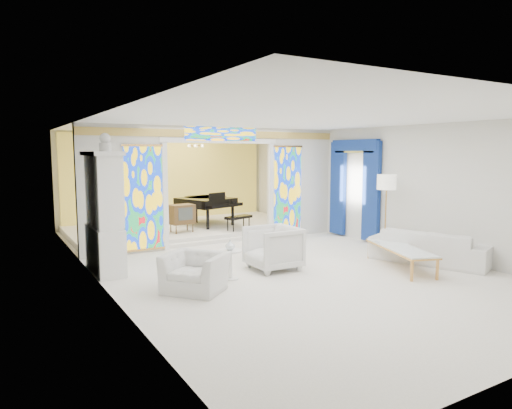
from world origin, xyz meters
TOP-DOWN VIEW (x-y plane):
  - floor at (0.00, 0.00)m, footprint 12.00×12.00m
  - ceiling at (0.00, 0.00)m, footprint 7.00×12.00m
  - wall_back at (0.00, 6.00)m, footprint 7.00×0.02m
  - wall_left at (-3.50, 0.00)m, footprint 0.02×12.00m
  - wall_right at (3.50, 0.00)m, footprint 0.02×12.00m
  - partition_wall at (0.00, 2.00)m, footprint 7.00×0.22m
  - stained_glass_left at (-2.03, 1.89)m, footprint 0.90×0.04m
  - stained_glass_right at (2.03, 1.89)m, footprint 0.90×0.04m
  - stained_glass_transom at (0.00, 1.89)m, footprint 2.00×0.04m
  - alcove_platform at (0.00, 4.10)m, footprint 6.80×3.80m
  - gold_curtain_back at (0.00, 5.88)m, footprint 6.70×0.10m
  - chandelier at (0.20, 4.00)m, footprint 0.48×0.48m
  - blue_drapes at (3.40, 0.70)m, footprint 0.14×1.85m
  - china_cabinet at (-3.22, 0.60)m, footprint 0.56×1.46m
  - armchair_left at (-2.19, -1.49)m, footprint 1.31×1.33m
  - armchair_right at (-0.26, -0.94)m, footprint 0.99×0.96m
  - sofa at (2.95, -2.17)m, footprint 1.76×2.59m
  - side_table at (-1.34, -1.15)m, footprint 0.47×0.47m
  - vase at (-1.34, -1.15)m, footprint 0.21×0.21m
  - coffee_table at (2.03, -2.19)m, footprint 1.28×2.09m
  - floor_lamp at (3.06, -0.79)m, footprint 0.53×0.53m
  - grand_piano at (0.55, 4.05)m, footprint 1.84×2.80m
  - tv_console at (-0.63, 3.12)m, footprint 0.70×0.52m

SIDE VIEW (x-z plane):
  - floor at x=0.00m, z-range 0.00..0.00m
  - alcove_platform at x=0.00m, z-range 0.00..0.18m
  - armchair_left at x=-2.19m, z-range 0.00..0.65m
  - sofa at x=2.95m, z-range 0.00..0.70m
  - side_table at x=-1.34m, z-range 0.09..0.64m
  - coffee_table at x=2.03m, z-range 0.19..0.63m
  - armchair_right at x=-0.26m, z-range 0.00..0.88m
  - vase at x=-1.34m, z-range 0.56..0.75m
  - tv_console at x=-0.63m, z-range 0.29..1.06m
  - grand_piano at x=0.55m, z-range 0.36..1.37m
  - china_cabinet at x=-3.22m, z-range -0.19..2.53m
  - stained_glass_left at x=-2.03m, z-range 0.10..2.50m
  - stained_glass_right at x=2.03m, z-range 0.10..2.50m
  - wall_back at x=0.00m, z-range 0.00..3.00m
  - wall_left at x=-3.50m, z-range 0.00..3.00m
  - wall_right at x=3.50m, z-range 0.00..3.00m
  - gold_curtain_back at x=0.00m, z-range 0.05..2.95m
  - floor_lamp at x=3.06m, z-range 0.65..2.48m
  - blue_drapes at x=3.40m, z-range 0.25..2.90m
  - partition_wall at x=0.00m, z-range 0.15..3.15m
  - chandelier at x=0.20m, z-range 2.40..2.70m
  - stained_glass_transom at x=0.00m, z-range 2.65..2.99m
  - ceiling at x=0.00m, z-range 2.99..3.01m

